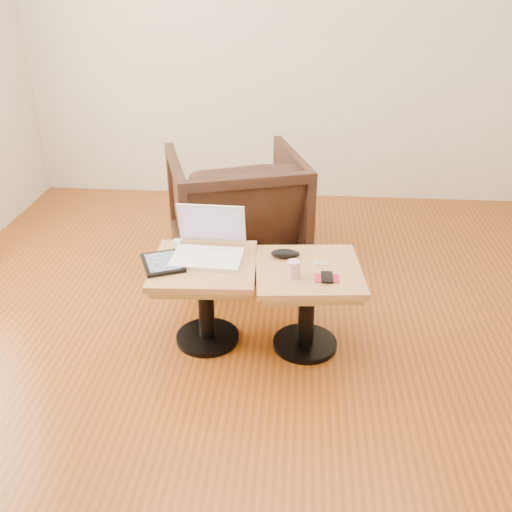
# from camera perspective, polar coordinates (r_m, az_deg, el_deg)

# --- Properties ---
(room_shell) EXTENTS (4.52, 4.52, 2.71)m
(room_shell) POSITION_cam_1_polar(r_m,az_deg,el_deg) (2.62, 3.39, 15.86)
(room_shell) COLOR #69360E
(room_shell) RESTS_ON ground
(side_table_left) EXTENTS (0.56, 0.56, 0.48)m
(side_table_left) POSITION_cam_1_polar(r_m,az_deg,el_deg) (3.02, -5.11, -2.69)
(side_table_left) COLOR black
(side_table_left) RESTS_ON ground
(side_table_right) EXTENTS (0.58, 0.58, 0.48)m
(side_table_right) POSITION_cam_1_polar(r_m,az_deg,el_deg) (2.97, 5.18, -3.25)
(side_table_right) COLOR black
(side_table_right) RESTS_ON ground
(laptop) EXTENTS (0.37, 0.33, 0.26)m
(laptop) POSITION_cam_1_polar(r_m,az_deg,el_deg) (3.01, -4.77, 0.95)
(laptop) COLOR white
(laptop) RESTS_ON side_table_left
(tablet) EXTENTS (0.28, 0.31, 0.02)m
(tablet) POSITION_cam_1_polar(r_m,az_deg,el_deg) (2.97, -9.32, -0.67)
(tablet) COLOR black
(tablet) RESTS_ON side_table_left
(charging_adapter) EXTENTS (0.05, 0.05, 0.03)m
(charging_adapter) POSITION_cam_1_polar(r_m,az_deg,el_deg) (3.16, -7.87, 1.36)
(charging_adapter) COLOR white
(charging_adapter) RESTS_ON side_table_left
(glasses_case) EXTENTS (0.15, 0.07, 0.05)m
(glasses_case) POSITION_cam_1_polar(r_m,az_deg,el_deg) (2.99, 2.96, 0.23)
(glasses_case) COLOR black
(glasses_case) RESTS_ON side_table_right
(striped_cup) EXTENTS (0.07, 0.07, 0.08)m
(striped_cup) POSITION_cam_1_polar(r_m,az_deg,el_deg) (2.81, 3.79, -1.29)
(striped_cup) COLOR #BF4665
(striped_cup) RESTS_ON side_table_right
(earbuds_tangle) EXTENTS (0.08, 0.05, 0.02)m
(earbuds_tangle) POSITION_cam_1_polar(r_m,az_deg,el_deg) (2.95, 6.50, -0.71)
(earbuds_tangle) COLOR white
(earbuds_tangle) RESTS_ON side_table_right
(phone_on_sleeve) EXTENTS (0.12, 0.11, 0.01)m
(phone_on_sleeve) POSITION_cam_1_polar(r_m,az_deg,el_deg) (2.82, 7.11, -2.17)
(phone_on_sleeve) COLOR maroon
(phone_on_sleeve) RESTS_ON side_table_right
(armchair) EXTENTS (1.06, 1.07, 0.78)m
(armchair) POSITION_cam_1_polar(r_m,az_deg,el_deg) (3.85, -2.01, 4.81)
(armchair) COLOR black
(armchair) RESTS_ON ground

